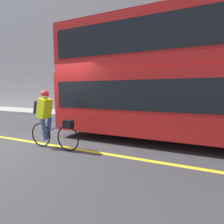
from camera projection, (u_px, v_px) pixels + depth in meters
The scene contains 7 objects.
ground_plane at pixel (44, 145), 5.29m from camera, with size 80.00×80.00×0.00m, color #38383A.
road_center_line at pixel (45, 144), 5.34m from camera, with size 50.00×0.14×0.01m, color yellow.
sidewalk_curb at pixel (117, 116), 10.68m from camera, with size 60.00×2.28×0.13m.
building_facade at pixel (125, 43), 11.29m from camera, with size 60.00×0.30×9.44m.
bus at pixel (206, 74), 5.13m from camera, with size 9.27×2.47×3.84m.
cyclist_on_bike at pixel (48, 117), 4.89m from camera, with size 1.67×0.32×1.64m.
trash_bin at pixel (66, 106), 12.04m from camera, with size 0.55×0.55×0.85m.
Camera 1 is at (3.97, -3.85, 1.62)m, focal length 28.00 mm.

